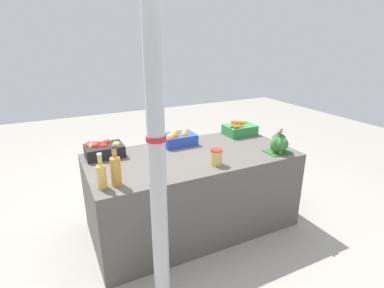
{
  "coord_description": "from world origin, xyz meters",
  "views": [
    {
      "loc": [
        -1.12,
        -2.26,
        1.74
      ],
      "look_at": [
        0.0,
        0.0,
        0.84
      ],
      "focal_mm": 28.0,
      "sensor_mm": 36.0,
      "label": 1
    }
  ],
  "objects_px": {
    "broccoli_pile": "(278,143)",
    "sparrow_bird": "(280,132)",
    "juice_bottle_golden": "(101,174)",
    "juice_bottle_amber": "(116,169)",
    "pickle_jar": "(216,157)",
    "orange_crate": "(178,138)",
    "apple_crate": "(103,149)",
    "carrot_crate": "(240,129)",
    "support_pole": "(157,156)"
  },
  "relations": [
    {
      "from": "broccoli_pile",
      "to": "sparrow_bird",
      "type": "height_order",
      "value": "sparrow_bird"
    },
    {
      "from": "apple_crate",
      "to": "pickle_jar",
      "type": "distance_m",
      "value": 1.01
    },
    {
      "from": "support_pole",
      "to": "orange_crate",
      "type": "height_order",
      "value": "support_pole"
    },
    {
      "from": "apple_crate",
      "to": "juice_bottle_amber",
      "type": "bearing_deg",
      "value": -91.75
    },
    {
      "from": "orange_crate",
      "to": "pickle_jar",
      "type": "bearing_deg",
      "value": -81.33
    },
    {
      "from": "juice_bottle_golden",
      "to": "pickle_jar",
      "type": "distance_m",
      "value": 0.93
    },
    {
      "from": "sparrow_bird",
      "to": "pickle_jar",
      "type": "bearing_deg",
      "value": 148.08
    },
    {
      "from": "apple_crate",
      "to": "juice_bottle_amber",
      "type": "xyz_separation_m",
      "value": [
        -0.02,
        -0.61,
        0.06
      ]
    },
    {
      "from": "juice_bottle_amber",
      "to": "apple_crate",
      "type": "bearing_deg",
      "value": 88.25
    },
    {
      "from": "broccoli_pile",
      "to": "sparrow_bird",
      "type": "distance_m",
      "value": 0.11
    },
    {
      "from": "carrot_crate",
      "to": "juice_bottle_golden",
      "type": "relative_size",
      "value": 1.26
    },
    {
      "from": "juice_bottle_golden",
      "to": "pickle_jar",
      "type": "relative_size",
      "value": 1.91
    },
    {
      "from": "support_pole",
      "to": "apple_crate",
      "type": "relative_size",
      "value": 6.78
    },
    {
      "from": "pickle_jar",
      "to": "juice_bottle_amber",
      "type": "bearing_deg",
      "value": 179.97
    },
    {
      "from": "support_pole",
      "to": "sparrow_bird",
      "type": "relative_size",
      "value": 18.03
    },
    {
      "from": "carrot_crate",
      "to": "orange_crate",
      "type": "bearing_deg",
      "value": -179.6
    },
    {
      "from": "apple_crate",
      "to": "juice_bottle_amber",
      "type": "relative_size",
      "value": 1.09
    },
    {
      "from": "pickle_jar",
      "to": "orange_crate",
      "type": "bearing_deg",
      "value": 98.67
    },
    {
      "from": "support_pole",
      "to": "apple_crate",
      "type": "height_order",
      "value": "support_pole"
    },
    {
      "from": "juice_bottle_golden",
      "to": "juice_bottle_amber",
      "type": "bearing_deg",
      "value": 0.0
    },
    {
      "from": "broccoli_pile",
      "to": "juice_bottle_amber",
      "type": "height_order",
      "value": "juice_bottle_amber"
    },
    {
      "from": "broccoli_pile",
      "to": "juice_bottle_golden",
      "type": "distance_m",
      "value": 1.58
    },
    {
      "from": "broccoli_pile",
      "to": "sparrow_bird",
      "type": "xyz_separation_m",
      "value": [
        0.0,
        -0.01,
        0.11
      ]
    },
    {
      "from": "juice_bottle_golden",
      "to": "pickle_jar",
      "type": "height_order",
      "value": "juice_bottle_golden"
    },
    {
      "from": "carrot_crate",
      "to": "sparrow_bird",
      "type": "relative_size",
      "value": 2.66
    },
    {
      "from": "juice_bottle_golden",
      "to": "pickle_jar",
      "type": "xyz_separation_m",
      "value": [
        0.93,
        -0.0,
        -0.04
      ]
    },
    {
      "from": "broccoli_pile",
      "to": "juice_bottle_golden",
      "type": "height_order",
      "value": "juice_bottle_golden"
    },
    {
      "from": "support_pole",
      "to": "carrot_crate",
      "type": "bearing_deg",
      "value": 38.86
    },
    {
      "from": "juice_bottle_amber",
      "to": "sparrow_bird",
      "type": "height_order",
      "value": "juice_bottle_amber"
    },
    {
      "from": "apple_crate",
      "to": "juice_bottle_golden",
      "type": "relative_size",
      "value": 1.26
    },
    {
      "from": "support_pole",
      "to": "juice_bottle_golden",
      "type": "bearing_deg",
      "value": 117.36
    },
    {
      "from": "broccoli_pile",
      "to": "apple_crate",
      "type": "bearing_deg",
      "value": 157.09
    },
    {
      "from": "orange_crate",
      "to": "carrot_crate",
      "type": "relative_size",
      "value": 1.0
    },
    {
      "from": "sparrow_bird",
      "to": "apple_crate",
      "type": "bearing_deg",
      "value": 126.24
    },
    {
      "from": "juice_bottle_golden",
      "to": "orange_crate",
      "type": "bearing_deg",
      "value": 35.33
    },
    {
      "from": "juice_bottle_golden",
      "to": "apple_crate",
      "type": "bearing_deg",
      "value": 78.85
    },
    {
      "from": "sparrow_bird",
      "to": "support_pole",
      "type": "bearing_deg",
      "value": 168.37
    },
    {
      "from": "orange_crate",
      "to": "juice_bottle_golden",
      "type": "height_order",
      "value": "juice_bottle_golden"
    },
    {
      "from": "support_pole",
      "to": "broccoli_pile",
      "type": "height_order",
      "value": "support_pole"
    },
    {
      "from": "carrot_crate",
      "to": "broccoli_pile",
      "type": "bearing_deg",
      "value": -89.85
    },
    {
      "from": "support_pole",
      "to": "pickle_jar",
      "type": "bearing_deg",
      "value": 34.87
    },
    {
      "from": "apple_crate",
      "to": "broccoli_pile",
      "type": "height_order",
      "value": "broccoli_pile"
    },
    {
      "from": "apple_crate",
      "to": "carrot_crate",
      "type": "distance_m",
      "value": 1.46
    },
    {
      "from": "juice_bottle_amber",
      "to": "pickle_jar",
      "type": "relative_size",
      "value": 2.2
    },
    {
      "from": "juice_bottle_amber",
      "to": "pickle_jar",
      "type": "bearing_deg",
      "value": -0.03
    },
    {
      "from": "support_pole",
      "to": "carrot_crate",
      "type": "distance_m",
      "value": 1.74
    },
    {
      "from": "broccoli_pile",
      "to": "carrot_crate",
      "type": "bearing_deg",
      "value": 90.15
    },
    {
      "from": "orange_crate",
      "to": "sparrow_bird",
      "type": "bearing_deg",
      "value": -39.26
    },
    {
      "from": "carrot_crate",
      "to": "juice_bottle_golden",
      "type": "xyz_separation_m",
      "value": [
        -1.58,
        -0.6,
        0.05
      ]
    },
    {
      "from": "broccoli_pile",
      "to": "pickle_jar",
      "type": "xyz_separation_m",
      "value": [
        -0.65,
        0.01,
        -0.02
      ]
    }
  ]
}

